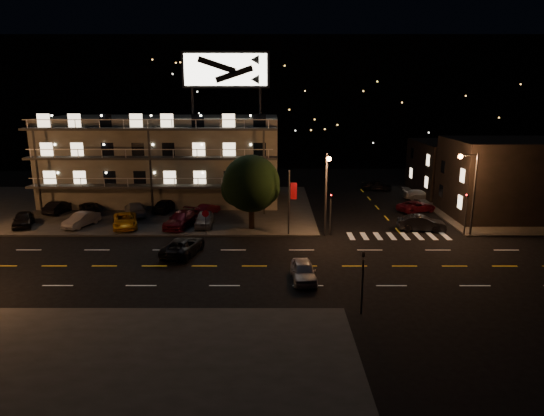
{
  "coord_description": "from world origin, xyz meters",
  "views": [
    {
      "loc": [
        3.45,
        -36.47,
        13.62
      ],
      "look_at": [
        3.4,
        8.0,
        2.84
      ],
      "focal_mm": 32.0,
      "sensor_mm": 36.0,
      "label": 1
    }
  ],
  "objects_px": {
    "lot_car_4": "(204,219)",
    "side_car_0": "(422,223)",
    "lot_car_2": "(125,221)",
    "lot_car_7": "(135,209)",
    "road_car_west": "(183,246)",
    "tree": "(251,185)",
    "road_car_east": "(303,271)"
  },
  "relations": [
    {
      "from": "tree",
      "to": "side_car_0",
      "type": "xyz_separation_m",
      "value": [
        17.03,
        -0.38,
        -3.79
      ]
    },
    {
      "from": "tree",
      "to": "road_car_east",
      "type": "relative_size",
      "value": 1.76
    },
    {
      "from": "road_car_east",
      "to": "road_car_west",
      "type": "distance_m",
      "value": 11.5
    },
    {
      "from": "tree",
      "to": "road_car_east",
      "type": "height_order",
      "value": "tree"
    },
    {
      "from": "lot_car_2",
      "to": "lot_car_4",
      "type": "relative_size",
      "value": 1.16
    },
    {
      "from": "lot_car_4",
      "to": "road_car_east",
      "type": "distance_m",
      "value": 16.99
    },
    {
      "from": "lot_car_2",
      "to": "lot_car_7",
      "type": "bearing_deg",
      "value": 76.97
    },
    {
      "from": "lot_car_4",
      "to": "road_car_east",
      "type": "relative_size",
      "value": 1.02
    },
    {
      "from": "tree",
      "to": "road_car_east",
      "type": "distance_m",
      "value": 14.62
    },
    {
      "from": "lot_car_7",
      "to": "road_car_west",
      "type": "bearing_deg",
      "value": 100.16
    },
    {
      "from": "lot_car_7",
      "to": "road_car_west",
      "type": "height_order",
      "value": "lot_car_7"
    },
    {
      "from": "tree",
      "to": "lot_car_4",
      "type": "xyz_separation_m",
      "value": [
        -4.83,
        0.86,
        -3.68
      ]
    },
    {
      "from": "tree",
      "to": "lot_car_2",
      "type": "relative_size",
      "value": 1.49
    },
    {
      "from": "lot_car_4",
      "to": "lot_car_2",
      "type": "bearing_deg",
      "value": -177.72
    },
    {
      "from": "tree",
      "to": "road_car_east",
      "type": "xyz_separation_m",
      "value": [
        4.43,
        -13.39,
        -3.84
      ]
    },
    {
      "from": "lot_car_2",
      "to": "side_car_0",
      "type": "height_order",
      "value": "side_car_0"
    },
    {
      "from": "lot_car_4",
      "to": "tree",
      "type": "bearing_deg",
      "value": -11.51
    },
    {
      "from": "side_car_0",
      "to": "tree",
      "type": "bearing_deg",
      "value": 96.92
    },
    {
      "from": "side_car_0",
      "to": "road_car_east",
      "type": "distance_m",
      "value": 18.11
    },
    {
      "from": "lot_car_7",
      "to": "road_car_east",
      "type": "height_order",
      "value": "lot_car_7"
    },
    {
      "from": "lot_car_4",
      "to": "side_car_0",
      "type": "bearing_deg",
      "value": -4.69
    },
    {
      "from": "tree",
      "to": "side_car_0",
      "type": "distance_m",
      "value": 17.45
    },
    {
      "from": "tree",
      "to": "side_car_0",
      "type": "bearing_deg",
      "value": -1.28
    },
    {
      "from": "tree",
      "to": "lot_car_7",
      "type": "height_order",
      "value": "tree"
    },
    {
      "from": "lot_car_4",
      "to": "lot_car_7",
      "type": "distance_m",
      "value": 9.29
    },
    {
      "from": "lot_car_2",
      "to": "lot_car_4",
      "type": "bearing_deg",
      "value": -12.98
    },
    {
      "from": "road_car_east",
      "to": "road_car_west",
      "type": "relative_size",
      "value": 0.79
    },
    {
      "from": "road_car_east",
      "to": "tree",
      "type": "bearing_deg",
      "value": 105.19
    },
    {
      "from": "lot_car_2",
      "to": "tree",
      "type": "bearing_deg",
      "value": -18.23
    },
    {
      "from": "lot_car_2",
      "to": "road_car_east",
      "type": "relative_size",
      "value": 1.19
    },
    {
      "from": "lot_car_7",
      "to": "tree",
      "type": "bearing_deg",
      "value": 137.86
    },
    {
      "from": "tree",
      "to": "lot_car_7",
      "type": "bearing_deg",
      "value": 158.65
    }
  ]
}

